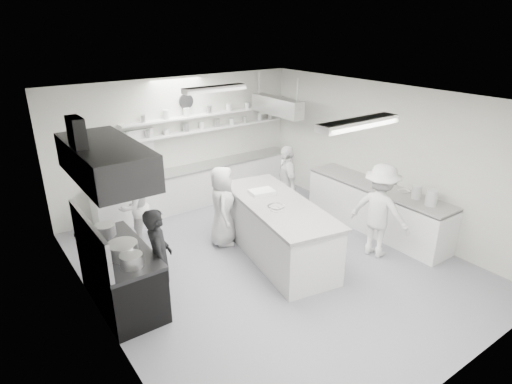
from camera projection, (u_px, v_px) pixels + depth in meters
floor at (270, 263)px, 7.92m from camera, size 6.00×7.00×0.02m
ceiling at (272, 98)px, 6.79m from camera, size 6.00×7.00×0.02m
wall_back at (180, 143)px, 10.00m from camera, size 6.00×0.04×3.00m
wall_front at (464, 280)px, 4.72m from camera, size 6.00×0.04×3.00m
wall_left at (93, 234)px, 5.74m from camera, size 0.04×7.00×3.00m
wall_right at (385, 157)px, 8.98m from camera, size 0.04×7.00×3.00m
stove at (122, 278)px, 6.65m from camera, size 0.80×1.80×0.90m
exhaust_hood at (106, 161)px, 5.94m from camera, size 0.85×2.00×0.50m
back_counter at (199, 185)px, 10.32m from camera, size 5.00×0.60×0.92m
shelf_lower at (208, 129)px, 10.18m from camera, size 4.20×0.26×0.04m
shelf_upper at (208, 114)px, 10.05m from camera, size 4.20×0.26×0.04m
pass_through_window at (126, 154)px, 9.30m from camera, size 1.30×0.04×1.00m
wall_clock at (186, 101)px, 9.72m from camera, size 0.32×0.05×0.32m
right_counter at (376, 208)px, 9.03m from camera, size 0.74×3.30×0.94m
pot_rack at (277, 106)px, 9.95m from camera, size 0.30×1.60×0.40m
light_fixture_front at (358, 123)px, 5.46m from camera, size 1.30×0.25×0.10m
light_fixture_rear at (215, 89)px, 8.18m from camera, size 1.30×0.25×0.10m
prep_island at (277, 230)px, 7.99m from camera, size 1.53×2.95×1.03m
stove_pot at (123, 251)px, 6.23m from camera, size 0.44×0.44×0.26m
cook_stove at (159, 259)px, 6.46m from camera, size 0.58×0.70×1.64m
cook_back at (135, 206)px, 8.45m from camera, size 0.87×0.78×1.49m
cook_island_left at (222, 206)px, 8.32m from camera, size 0.84×0.93×1.60m
cook_island_right at (286, 183)px, 9.36m from camera, size 0.78×1.07×1.69m
cook_right at (380, 211)px, 7.88m from camera, size 0.93×1.29×1.79m
bowl_island_a at (276, 207)px, 7.61m from camera, size 0.32×0.32×0.07m
bowl_island_b at (276, 211)px, 7.47m from camera, size 0.22×0.22×0.07m
bowl_right at (404, 192)px, 8.57m from camera, size 0.29×0.29×0.06m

